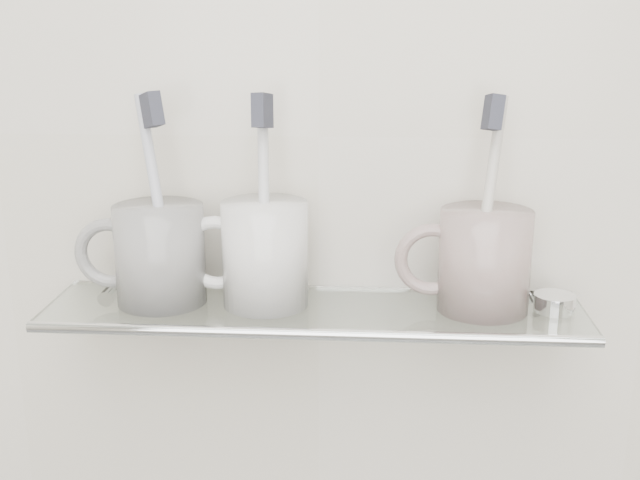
# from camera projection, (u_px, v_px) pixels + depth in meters

# --- Properties ---
(wall_back) EXTENTS (2.50, 0.00, 2.50)m
(wall_back) POSITION_uv_depth(u_px,v_px,m) (319.00, 137.00, 0.76)
(wall_back) COLOR beige
(wall_back) RESTS_ON ground
(shelf_glass) EXTENTS (0.50, 0.12, 0.01)m
(shelf_glass) POSITION_uv_depth(u_px,v_px,m) (314.00, 311.00, 0.75)
(shelf_glass) COLOR silver
(shelf_glass) RESTS_ON wall_back
(shelf_rail) EXTENTS (0.50, 0.01, 0.01)m
(shelf_rail) POSITION_uv_depth(u_px,v_px,m) (309.00, 334.00, 0.69)
(shelf_rail) COLOR silver
(shelf_rail) RESTS_ON shelf_glass
(bracket_left) EXTENTS (0.02, 0.03, 0.02)m
(bracket_left) POSITION_uv_depth(u_px,v_px,m) (110.00, 300.00, 0.81)
(bracket_left) COLOR silver
(bracket_left) RESTS_ON wall_back
(bracket_right) EXTENTS (0.02, 0.03, 0.02)m
(bracket_right) POSITION_uv_depth(u_px,v_px,m) (532.00, 310.00, 0.78)
(bracket_right) COLOR silver
(bracket_right) RESTS_ON wall_back
(mug_left) EXTENTS (0.11, 0.11, 0.09)m
(mug_left) POSITION_uv_depth(u_px,v_px,m) (160.00, 254.00, 0.75)
(mug_left) COLOR silver
(mug_left) RESTS_ON shelf_glass
(mug_left_handle) EXTENTS (0.07, 0.01, 0.07)m
(mug_left_handle) POSITION_uv_depth(u_px,v_px,m) (110.00, 253.00, 0.75)
(mug_left_handle) COLOR silver
(mug_left_handle) RESTS_ON mug_left
(toothbrush_left) EXTENTS (0.05, 0.05, 0.19)m
(toothbrush_left) POSITION_uv_depth(u_px,v_px,m) (157.00, 198.00, 0.73)
(toothbrush_left) COLOR #B1B5C8
(toothbrush_left) RESTS_ON mug_left
(bristles_left) EXTENTS (0.03, 0.03, 0.03)m
(bristles_left) POSITION_uv_depth(u_px,v_px,m) (152.00, 110.00, 0.71)
(bristles_left) COLOR #2D2F3A
(bristles_left) RESTS_ON toothbrush_left
(mug_center) EXTENTS (0.10, 0.10, 0.10)m
(mug_center) POSITION_uv_depth(u_px,v_px,m) (265.00, 254.00, 0.74)
(mug_center) COLOR silver
(mug_center) RESTS_ON shelf_glass
(mug_center_handle) EXTENTS (0.07, 0.01, 0.07)m
(mug_center_handle) POSITION_uv_depth(u_px,v_px,m) (216.00, 253.00, 0.74)
(mug_center_handle) COLOR silver
(mug_center_handle) RESTS_ON mug_center
(toothbrush_center) EXTENTS (0.02, 0.04, 0.19)m
(toothbrush_center) POSITION_uv_depth(u_px,v_px,m) (264.00, 199.00, 0.73)
(toothbrush_center) COLOR silver
(toothbrush_center) RESTS_ON mug_center
(bristles_center) EXTENTS (0.02, 0.03, 0.03)m
(bristles_center) POSITION_uv_depth(u_px,v_px,m) (262.00, 111.00, 0.70)
(bristles_center) COLOR #2D2F3A
(bristles_center) RESTS_ON toothbrush_center
(mug_right) EXTENTS (0.09, 0.09, 0.09)m
(mug_right) POSITION_uv_depth(u_px,v_px,m) (484.00, 261.00, 0.73)
(mug_right) COLOR silver
(mug_right) RESTS_ON shelf_glass
(mug_right_handle) EXTENTS (0.07, 0.01, 0.07)m
(mug_right_handle) POSITION_uv_depth(u_px,v_px,m) (432.00, 260.00, 0.73)
(mug_right_handle) COLOR silver
(mug_right_handle) RESTS_ON mug_right
(toothbrush_right) EXTENTS (0.03, 0.05, 0.19)m
(toothbrush_right) POSITION_uv_depth(u_px,v_px,m) (488.00, 203.00, 0.71)
(toothbrush_right) COLOR beige
(toothbrush_right) RESTS_ON mug_right
(bristles_right) EXTENTS (0.02, 0.03, 0.03)m
(bristles_right) POSITION_uv_depth(u_px,v_px,m) (493.00, 112.00, 0.69)
(bristles_right) COLOR #2D2F3A
(bristles_right) RESTS_ON toothbrush_right
(chrome_cap) EXTENTS (0.04, 0.04, 0.02)m
(chrome_cap) POSITION_uv_depth(u_px,v_px,m) (554.00, 303.00, 0.73)
(chrome_cap) COLOR silver
(chrome_cap) RESTS_ON shelf_glass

